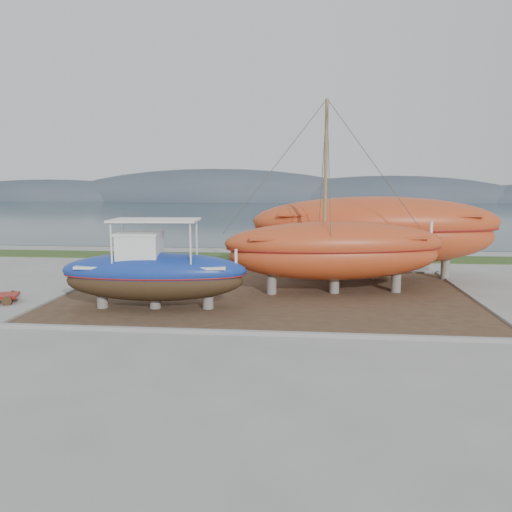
# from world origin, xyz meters

# --- Properties ---
(ground) EXTENTS (140.00, 140.00, 0.00)m
(ground) POSITION_xyz_m (0.00, 0.00, 0.00)
(ground) COLOR gray
(ground) RESTS_ON ground
(dirt_patch) EXTENTS (18.00, 12.00, 0.06)m
(dirt_patch) POSITION_xyz_m (0.00, 4.00, 0.03)
(dirt_patch) COLOR #422D1E
(dirt_patch) RESTS_ON ground
(curb_frame) EXTENTS (18.60, 12.60, 0.15)m
(curb_frame) POSITION_xyz_m (0.00, 4.00, 0.07)
(curb_frame) COLOR gray
(curb_frame) RESTS_ON ground
(grass_strip) EXTENTS (44.00, 3.00, 0.08)m
(grass_strip) POSITION_xyz_m (0.00, 15.50, 0.04)
(grass_strip) COLOR #284219
(grass_strip) RESTS_ON ground
(sea) EXTENTS (260.00, 100.00, 0.04)m
(sea) POSITION_xyz_m (0.00, 70.00, 0.00)
(sea) COLOR #1C3139
(sea) RESTS_ON ground
(mountain_ridge) EXTENTS (200.00, 36.00, 20.00)m
(mountain_ridge) POSITION_xyz_m (0.00, 125.00, 0.00)
(mountain_ridge) COLOR #333D49
(mountain_ridge) RESTS_ON ground
(blue_caique) EXTENTS (7.58, 2.84, 3.59)m
(blue_caique) POSITION_xyz_m (-4.27, 0.94, 1.85)
(blue_caique) COLOR navy
(blue_caique) RESTS_ON dirt_patch
(white_dinghy) EXTENTS (4.74, 2.92, 1.34)m
(white_dinghy) POSITION_xyz_m (-6.96, 5.83, 0.73)
(white_dinghy) COLOR white
(white_dinghy) RESTS_ON dirt_patch
(orange_sailboat) EXTENTS (10.40, 4.63, 8.62)m
(orange_sailboat) POSITION_xyz_m (3.09, 4.47, 4.37)
(orange_sailboat) COLOR #AE3D1A
(orange_sailboat) RESTS_ON dirt_patch
(orange_bare_hull) EXTENTS (12.96, 4.46, 4.19)m
(orange_bare_hull) POSITION_xyz_m (5.35, 8.17, 2.16)
(orange_bare_hull) COLOR #AE3D1A
(orange_bare_hull) RESTS_ON dirt_patch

